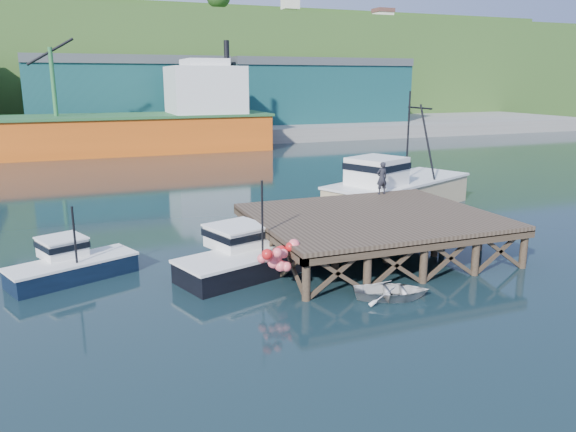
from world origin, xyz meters
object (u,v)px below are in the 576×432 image
boat_navy (70,263)px  dinghy (391,291)px  trawler (395,186)px  dockworker (382,178)px  boat_black (250,255)px

boat_navy → dinghy: bearing=-53.4°
trawler → dockworker: bearing=-155.1°
dinghy → dockworker: size_ratio=1.61×
boat_black → dockworker: boat_black is taller
dinghy → dockworker: dockworker is taller
trawler → boat_navy: bearing=173.5°
boat_black → trawler: bearing=15.2°
boat_black → dockworker: 11.27m
dockworker → boat_black: bearing=23.1°
dinghy → trawler: bearing=-10.8°
boat_navy → trawler: trawler is taller
boat_navy → trawler: (21.45, 6.84, 0.97)m
boat_black → dinghy: boat_black is taller
boat_black → dinghy: size_ratio=2.48×
trawler → dinghy: size_ratio=4.08×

